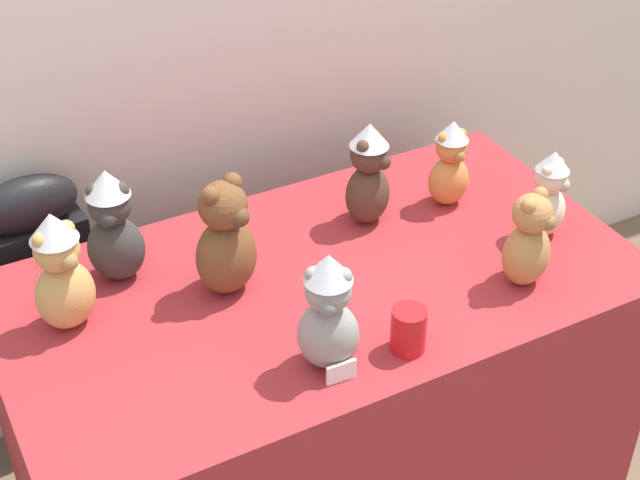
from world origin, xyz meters
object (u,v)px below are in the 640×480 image
object	(u,v)px
teddy_bear_ginger	(450,164)
teddy_bear_cocoa	(368,175)
teddy_bear_cream	(549,195)
instrument_case	(50,316)
display_table	(320,392)
teddy_bear_ash	(328,313)
teddy_bear_chestnut	(226,240)
teddy_bear_caramel	(528,242)
teddy_bear_honey	(61,272)
party_cup_red	(408,330)
teddy_bear_charcoal	(113,227)

from	to	relation	value
teddy_bear_ginger	teddy_bear_cocoa	bearing A→B (deg)	175.56
teddy_bear_cream	instrument_case	bearing A→B (deg)	128.61
display_table	teddy_bear_ash	world-z (taller)	teddy_bear_ash
teddy_bear_chestnut	teddy_bear_caramel	world-z (taller)	teddy_bear_chestnut
teddy_bear_ash	teddy_bear_honey	distance (m)	0.61
teddy_bear_chestnut	teddy_bear_caramel	bearing A→B (deg)	-49.83
teddy_bear_chestnut	teddy_bear_ash	bearing A→B (deg)	-100.18
party_cup_red	teddy_bear_caramel	bearing A→B (deg)	11.23
teddy_bear_charcoal	party_cup_red	xyz separation A→B (m)	(0.49, -0.56, -0.09)
teddy_bear_cream	teddy_bear_caramel	world-z (taller)	teddy_bear_caramel
instrument_case	display_table	bearing A→B (deg)	-48.71
display_table	teddy_bear_ash	distance (m)	0.61
teddy_bear_cocoa	teddy_bear_charcoal	bearing A→B (deg)	142.48
teddy_bear_charcoal	teddy_bear_ginger	world-z (taller)	teddy_bear_charcoal
display_table	teddy_bear_honey	bearing A→B (deg)	168.07
instrument_case	teddy_bear_cream	size ratio (longest dim) A/B	3.74
display_table	teddy_bear_ash	size ratio (longest dim) A/B	5.25
teddy_bear_ash	teddy_bear_honey	xyz separation A→B (m)	(-0.46, 0.40, 0.00)
teddy_bear_honey	party_cup_red	size ratio (longest dim) A/B	2.81
teddy_bear_cream	display_table	bearing A→B (deg)	148.17
display_table	teddy_bear_chestnut	xyz separation A→B (m)	(-0.21, 0.07, 0.53)
teddy_bear_charcoal	teddy_bear_caramel	world-z (taller)	teddy_bear_charcoal
teddy_bear_cocoa	teddy_bear_ash	size ratio (longest dim) A/B	0.98
teddy_bear_ginger	party_cup_red	bearing A→B (deg)	-129.69
display_table	instrument_case	size ratio (longest dim) A/B	1.69
instrument_case	teddy_bear_chestnut	xyz separation A→B (m)	(0.36, -0.48, 0.45)
teddy_bear_chestnut	teddy_bear_cocoa	bearing A→B (deg)	-12.02
display_table	teddy_bear_cocoa	world-z (taller)	teddy_bear_cocoa
teddy_bear_ash	teddy_bear_caramel	xyz separation A→B (m)	(0.56, 0.04, -0.03)
teddy_bear_cream	teddy_bear_caramel	distance (m)	0.22
teddy_bear_cocoa	teddy_bear_charcoal	world-z (taller)	teddy_bear_charcoal
teddy_bear_chestnut	party_cup_red	xyz separation A→B (m)	(0.27, -0.39, -0.09)
display_table	teddy_bear_cocoa	xyz separation A→B (m)	(0.23, 0.17, 0.53)
teddy_bear_cream	teddy_bear_caramel	size ratio (longest dim) A/B	0.97
teddy_bear_ash	teddy_bear_charcoal	size ratio (longest dim) A/B	0.97
instrument_case	teddy_bear_cream	world-z (taller)	teddy_bear_cream
instrument_case	teddy_bear_cocoa	size ratio (longest dim) A/B	3.17
display_table	party_cup_red	world-z (taller)	party_cup_red
teddy_bear_cocoa	teddy_bear_caramel	xyz separation A→B (m)	(0.21, -0.41, -0.02)
instrument_case	teddy_bear_cream	xyz separation A→B (m)	(1.19, -0.65, 0.43)
instrument_case	teddy_bear_ash	world-z (taller)	teddy_bear_ash
teddy_bear_ash	teddy_bear_caramel	distance (m)	0.56
instrument_case	teddy_bear_cocoa	distance (m)	1.00
teddy_bear_chestnut	party_cup_red	size ratio (longest dim) A/B	2.81
teddy_bear_cocoa	teddy_bear_ash	bearing A→B (deg)	-160.21
teddy_bear_cocoa	teddy_bear_chestnut	distance (m)	0.45
teddy_bear_chestnut	teddy_bear_honey	xyz separation A→B (m)	(-0.38, 0.05, 0.01)
teddy_bear_charcoal	teddy_bear_cream	world-z (taller)	teddy_bear_charcoal
teddy_bear_cocoa	instrument_case	bearing A→B (deg)	123.32
instrument_case	teddy_bear_caramel	xyz separation A→B (m)	(1.01, -0.79, 0.43)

